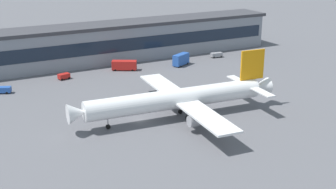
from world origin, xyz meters
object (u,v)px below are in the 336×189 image
at_px(airliner, 179,98).
at_px(fuel_truck, 125,65).
at_px(baggage_tug, 64,76).
at_px(catering_truck, 181,59).
at_px(follow_me_car, 217,55).

distance_m(airliner, fuel_truck, 47.21).
relative_size(baggage_tug, fuel_truck, 0.46).
height_order(airliner, catering_truck, airliner).
distance_m(airliner, follow_me_car, 63.96).
relative_size(baggage_tug, follow_me_car, 0.87).
xyz_separation_m(fuel_truck, catering_truck, (20.36, -3.43, 0.41)).
distance_m(follow_me_car, catering_truck, 18.14).
distance_m(baggage_tug, fuel_truck, 21.51).
bearing_deg(fuel_truck, airliner, -96.25).
height_order(baggage_tug, fuel_truck, fuel_truck).
relative_size(fuel_truck, follow_me_car, 1.90).
bearing_deg(fuel_truck, follow_me_car, 0.24).
distance_m(baggage_tug, catering_truck, 41.95).
bearing_deg(airliner, fuel_truck, 83.75).
bearing_deg(fuel_truck, baggage_tug, -178.15).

